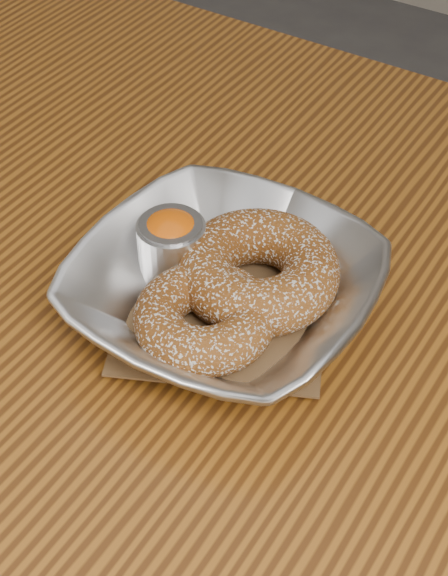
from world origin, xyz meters
The scene contains 6 objects.
table centered at (0.00, 0.00, 0.65)m, with size 1.20×0.80×0.75m.
serving_bowl centered at (0.11, 0.01, 0.78)m, with size 0.21×0.21×0.05m, color silver.
parchment centered at (0.11, 0.01, 0.76)m, with size 0.14×0.14×0.00m, color brown.
donut_back centered at (0.12, 0.04, 0.78)m, with size 0.12×0.12×0.04m, color brown.
donut_front centered at (0.11, -0.02, 0.78)m, with size 0.10×0.10×0.03m, color brown.
ramekin centered at (0.05, 0.02, 0.78)m, with size 0.05×0.05×0.05m.
Camera 1 is at (0.34, -0.37, 1.21)m, focal length 55.00 mm.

